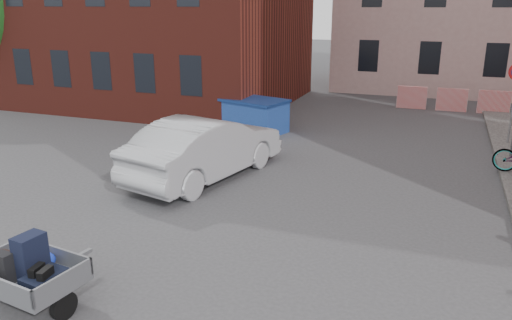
% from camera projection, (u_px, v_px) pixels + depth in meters
% --- Properties ---
extents(ground, '(120.00, 120.00, 0.00)m').
position_uv_depth(ground, '(228.00, 235.00, 10.21)').
color(ground, '#38383A').
rests_on(ground, ground).
extents(far_building, '(6.00, 6.00, 8.00)m').
position_uv_depth(far_building, '(95.00, 12.00, 35.42)').
color(far_building, maroon).
rests_on(far_building, ground).
extents(barriers, '(4.70, 0.18, 1.00)m').
position_uv_depth(barriers, '(452.00, 100.00, 22.04)').
color(barriers, red).
rests_on(barriers, ground).
extents(trailer, '(1.73, 1.90, 1.20)m').
position_uv_depth(trailer, '(28.00, 271.00, 7.65)').
color(trailer, black).
rests_on(trailer, ground).
extents(dumpster, '(3.22, 2.28, 1.22)m').
position_uv_depth(dumpster, '(248.00, 114.00, 18.59)').
color(dumpster, '#20449C').
rests_on(dumpster, ground).
extents(silver_car, '(2.83, 5.34, 1.67)m').
position_uv_depth(silver_car, '(206.00, 148.00, 13.43)').
color(silver_car, '#ABADB3').
rests_on(silver_car, ground).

